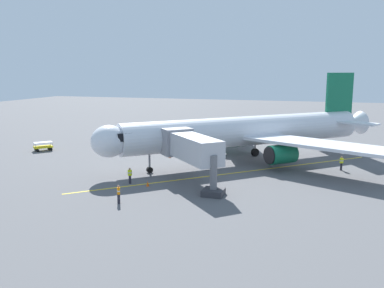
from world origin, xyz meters
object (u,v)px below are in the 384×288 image
object	(u,v)px
baggage_cart_near_nose	(43,146)
safety_cone_wing_port	(130,152)
airplane	(250,132)
ground_crew_wing_walker	(341,163)
ground_crew_loader	(119,194)
ground_crew_marshaller	(130,175)
safety_cone_nose_right	(148,184)
safety_cone_nose_left	(170,155)
jet_bridge	(188,147)

from	to	relation	value
baggage_cart_near_nose	safety_cone_wing_port	distance (m)	13.55
airplane	baggage_cart_near_nose	world-z (taller)	airplane
ground_crew_wing_walker	ground_crew_loader	size ratio (longest dim) A/B	1.00
airplane	baggage_cart_near_nose	distance (m)	30.84
airplane	ground_crew_marshaller	distance (m)	17.87
ground_crew_wing_walker	ground_crew_loader	xyz separation A→B (m)	(19.68, 19.26, 0.00)
airplane	safety_cone_wing_port	distance (m)	17.59
ground_crew_marshaller	safety_cone_nose_right	size ratio (longest dim) A/B	3.11
ground_crew_marshaller	ground_crew_loader	bearing A→B (deg)	107.06
ground_crew_wing_walker	baggage_cart_near_nose	distance (m)	41.99
ground_crew_loader	safety_cone_wing_port	world-z (taller)	ground_crew_loader
ground_crew_wing_walker	baggage_cart_near_nose	xyz separation A→B (m)	(41.99, 0.19, -0.23)
ground_crew_wing_walker	safety_cone_nose_left	xyz separation A→B (m)	(22.19, -0.80, -0.61)
safety_cone_nose_left	safety_cone_nose_right	size ratio (longest dim) A/B	1.00
safety_cone_nose_left	ground_crew_marshaller	bearing A→B (deg)	92.35
ground_crew_marshaller	safety_cone_wing_port	distance (m)	16.13
jet_bridge	safety_cone_wing_port	world-z (taller)	jet_bridge
ground_crew_marshaller	ground_crew_wing_walker	xyz separation A→B (m)	(-21.63, -12.90, 0.00)
airplane	safety_cone_wing_port	world-z (taller)	airplane
jet_bridge	safety_cone_nose_right	bearing A→B (deg)	41.94
baggage_cart_near_nose	safety_cone_nose_left	world-z (taller)	baggage_cart_near_nose
ground_crew_loader	safety_cone_nose_left	size ratio (longest dim) A/B	3.11
ground_crew_wing_walker	baggage_cart_near_nose	bearing A→B (deg)	0.26
ground_crew_loader	safety_cone_nose_right	size ratio (longest dim) A/B	3.11
airplane	safety_cone_nose_left	xyz separation A→B (m)	(10.82, 0.60, -3.73)
safety_cone_nose_right	safety_cone_wing_port	world-z (taller)	same
airplane	safety_cone_nose_left	bearing A→B (deg)	3.17
jet_bridge	ground_crew_loader	world-z (taller)	jet_bridge
ground_crew_marshaller	baggage_cart_near_nose	bearing A→B (deg)	-31.98
baggage_cart_near_nose	safety_cone_wing_port	size ratio (longest dim) A/B	5.23
ground_crew_marshaller	safety_cone_wing_port	bearing A→B (deg)	-64.51
ground_crew_loader	safety_cone_nose_left	bearing A→B (deg)	-82.85
jet_bridge	baggage_cart_near_nose	size ratio (longest dim) A/B	3.37
safety_cone_nose_right	safety_cone_wing_port	bearing A→B (deg)	-58.58
ground_crew_marshaller	safety_cone_nose_left	world-z (taller)	ground_crew_marshaller
airplane	safety_cone_nose_right	distance (m)	17.17
ground_crew_loader	safety_cone_wing_port	xyz separation A→B (m)	(8.89, -20.92, -0.61)
jet_bridge	safety_cone_nose_left	size ratio (longest dim) A/B	17.65
airplane	jet_bridge	xyz separation A→B (m)	(4.61, 11.61, -0.24)
airplane	safety_cone_nose_right	xyz separation A→B (m)	(8.06, 14.70, -3.73)
ground_crew_wing_walker	ground_crew_marshaller	bearing A→B (deg)	30.80
jet_bridge	ground_crew_wing_walker	xyz separation A→B (m)	(-15.99, -10.21, -2.88)
airplane	ground_crew_loader	distance (m)	22.49
ground_crew_loader	baggage_cart_near_nose	bearing A→B (deg)	-40.53
airplane	ground_crew_marshaller	world-z (taller)	airplane
airplane	baggage_cart_near_nose	bearing A→B (deg)	2.96
ground_crew_wing_walker	ground_crew_loader	bearing A→B (deg)	44.39
ground_crew_loader	baggage_cart_near_nose	xyz separation A→B (m)	(22.31, -19.08, -0.23)
ground_crew_marshaller	ground_crew_wing_walker	world-z (taller)	same
ground_crew_marshaller	safety_cone_nose_left	size ratio (longest dim) A/B	3.11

